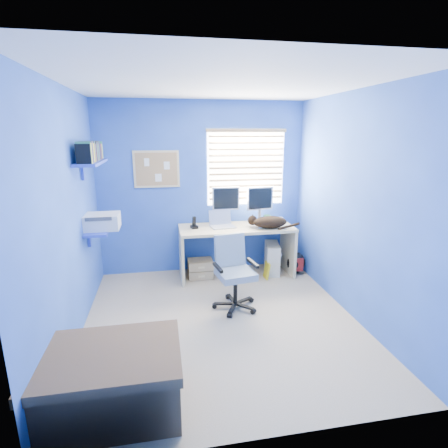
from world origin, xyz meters
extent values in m
cube|color=#B9A78E|center=(0.00, 0.00, 0.00)|extent=(3.00, 3.20, 0.00)
cube|color=white|center=(0.00, 0.00, 2.50)|extent=(3.00, 3.20, 0.00)
cube|color=#2A4CAB|center=(0.00, 1.60, 1.25)|extent=(3.00, 0.01, 2.50)
cube|color=#2A4CAB|center=(0.00, -1.60, 1.25)|extent=(3.00, 0.01, 2.50)
cube|color=#2A4CAB|center=(-1.50, 0.00, 1.25)|extent=(0.01, 3.20, 2.50)
cube|color=#2A4CAB|center=(1.50, 0.00, 1.25)|extent=(0.01, 3.20, 2.50)
cube|color=tan|center=(0.44, 1.26, 0.37)|extent=(1.63, 0.65, 0.74)
cube|color=silver|center=(0.24, 1.26, 0.85)|extent=(0.37, 0.31, 0.22)
cube|color=silver|center=(0.33, 1.52, 1.01)|extent=(0.40, 0.14, 0.54)
cube|color=silver|center=(0.83, 1.44, 1.01)|extent=(0.41, 0.18, 0.54)
cube|color=black|center=(-0.16, 1.28, 0.82)|extent=(0.11, 0.13, 0.17)
imported|color=#358A5D|center=(0.97, 1.47, 0.79)|extent=(0.10, 0.09, 0.10)
cylinder|color=silver|center=(1.13, 1.41, 0.78)|extent=(0.13, 0.13, 0.07)
ellipsoid|color=black|center=(0.89, 1.10, 0.83)|extent=(0.54, 0.42, 0.17)
cube|color=beige|center=(0.99, 1.25, 0.23)|extent=(0.27, 0.47, 0.45)
cube|color=tan|center=(-0.09, 1.26, 0.14)|extent=(0.35, 0.28, 0.27)
cube|color=yellow|center=(0.85, 1.05, 0.12)|extent=(0.03, 0.17, 0.24)
ellipsoid|color=black|center=(1.34, 1.17, 0.16)|extent=(0.33, 0.28, 0.32)
cube|color=brown|center=(-1.04, -1.12, 0.24)|extent=(1.01, 0.72, 0.49)
cylinder|color=black|center=(0.22, 0.26, 0.03)|extent=(0.58, 0.58, 0.06)
cylinder|color=black|center=(0.22, 0.26, 0.23)|extent=(0.06, 0.06, 0.34)
cube|color=#9AA2B3|center=(0.22, 0.26, 0.44)|extent=(0.47, 0.47, 0.08)
cube|color=#9AA2B3|center=(0.19, 0.46, 0.67)|extent=(0.38, 0.12, 0.39)
cube|color=white|center=(0.65, 1.59, 1.55)|extent=(1.15, 0.01, 1.10)
cube|color=#AC824E|center=(0.65, 1.56, 1.55)|extent=(1.10, 0.03, 1.00)
cube|color=tan|center=(-0.65, 1.58, 1.55)|extent=(0.64, 0.02, 0.52)
cube|color=tan|center=(-0.65, 1.57, 1.55)|extent=(0.58, 0.01, 0.46)
cube|color=blue|center=(-1.36, 0.75, 0.92)|extent=(0.26, 0.55, 0.03)
cube|color=silver|center=(-1.32, 0.75, 1.02)|extent=(0.42, 0.34, 0.18)
cube|color=blue|center=(-1.37, 0.75, 1.72)|extent=(0.24, 0.90, 0.03)
cube|color=navy|center=(-1.38, 0.75, 1.84)|extent=(0.15, 0.80, 0.22)
camera|label=1|loc=(-0.60, -3.47, 2.05)|focal=28.00mm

